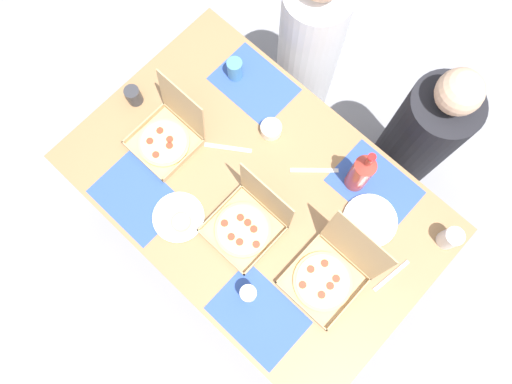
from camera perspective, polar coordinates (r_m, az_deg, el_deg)
The scene contains 22 objects.
ground_plane at distance 2.73m, azimuth 0.00°, elevation -3.98°, with size 6.00×6.00×0.00m, color gray.
dining_table at distance 2.11m, azimuth 0.00°, elevation -0.66°, with size 1.58×1.04×0.72m.
placemat_near_left at distance 2.08m, azimuth -14.25°, elevation -0.66°, with size 0.36×0.26×0.00m, color #2D4C9E.
placemat_near_right at distance 1.95m, azimuth 0.27°, elevation -14.67°, with size 0.36×0.26×0.00m, color #2D4C9E.
placemat_far_left at distance 2.21m, azimuth -0.23°, elevation 12.92°, with size 0.36×0.26×0.00m, color #2D4C9E.
placemat_far_right at distance 2.09m, azimuth 14.16°, elevation 0.67°, with size 0.36×0.26×0.00m, color #2D4C9E.
pizza_box_corner_left at distance 2.09m, azimuth -10.61°, elevation 6.82°, with size 0.26×0.29×0.29m.
pizza_box_corner_right at distance 1.94m, azimuth -1.00°, elevation -3.73°, with size 0.27×0.28×0.31m.
pizza_box_center at distance 1.94m, azimuth 8.91°, elevation -9.75°, with size 0.28×0.32×0.31m.
plate_near_right at distance 2.04m, azimuth 13.60°, elevation -3.39°, with size 0.23×0.23×0.02m.
plate_middle at distance 2.01m, azimuth -9.31°, elevation -3.09°, with size 0.22×0.22×0.03m.
soda_bottle at distance 1.96m, azimuth 12.59°, elevation 2.32°, with size 0.09×0.09×0.32m.
cup_clear_left at distance 2.08m, azimuth 22.43°, elevation -5.18°, with size 0.08×0.08×0.11m, color silver.
cup_clear_right at distance 1.91m, azimuth -0.93°, elevation -12.18°, with size 0.07×0.07×0.10m, color silver.
cup_spare at distance 2.20m, azimuth -14.58°, elevation 11.22°, with size 0.07×0.07×0.09m, color #333338.
cup_dark at distance 2.19m, azimuth -2.57°, elevation 14.62°, with size 0.07×0.07×0.11m, color teal.
condiment_bowl at distance 2.09m, azimuth 1.84°, elevation 7.61°, with size 0.09×0.09×0.05m, color white.
fork_by_far_left at distance 2.03m, azimuth 16.05°, elevation -9.70°, with size 0.19×0.02×0.01m, color #B7B7BC.
knife_by_near_right at distance 2.06m, azimuth 7.06°, elevation 2.62°, with size 0.21×0.02×0.01m, color #B7B7BC.
knife_by_near_left at distance 2.09m, azimuth -3.40°, elevation 5.35°, with size 0.21×0.02×0.01m, color #B7B7BC.
diner_left_seat at distance 2.56m, azimuth 6.36°, elevation 16.58°, with size 0.32×0.32×1.15m.
diner_right_seat at distance 2.47m, azimuth 18.79°, elevation 5.88°, with size 0.32×0.32×1.11m.
Camera 1 is at (0.36, -0.39, 2.67)m, focal length 33.08 mm.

